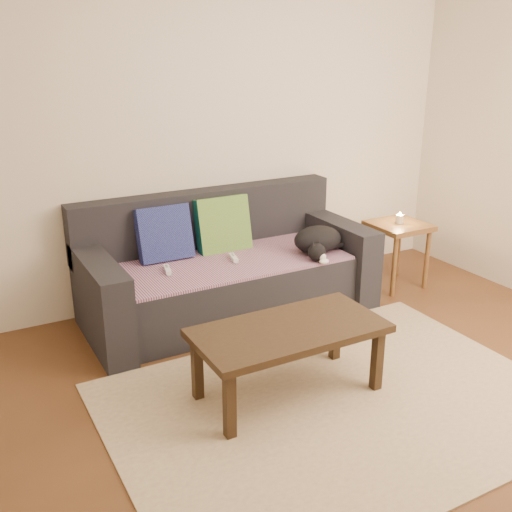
{
  "coord_description": "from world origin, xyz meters",
  "views": [
    {
      "loc": [
        -1.79,
        -2.16,
        1.92
      ],
      "look_at": [
        0.05,
        1.2,
        0.55
      ],
      "focal_mm": 42.0,
      "sensor_mm": 36.0,
      "label": 1
    }
  ],
  "objects_px": {
    "cat": "(318,241)",
    "wii_remote_b": "(234,258)",
    "wii_remote_a": "(167,270)",
    "side_table": "(398,234)",
    "coffee_table": "(289,336)",
    "sofa": "(226,273)"
  },
  "relations": [
    {
      "from": "wii_remote_a",
      "to": "coffee_table",
      "type": "relative_size",
      "value": 0.14
    },
    {
      "from": "side_table",
      "to": "wii_remote_a",
      "type": "bearing_deg",
      "value": 176.6
    },
    {
      "from": "sofa",
      "to": "coffee_table",
      "type": "bearing_deg",
      "value": -99.08
    },
    {
      "from": "cat",
      "to": "coffee_table",
      "type": "distance_m",
      "value": 1.26
    },
    {
      "from": "sofa",
      "to": "cat",
      "type": "bearing_deg",
      "value": -22.23
    },
    {
      "from": "cat",
      "to": "sofa",
      "type": "bearing_deg",
      "value": 137.64
    },
    {
      "from": "wii_remote_a",
      "to": "wii_remote_b",
      "type": "height_order",
      "value": "same"
    },
    {
      "from": "wii_remote_a",
      "to": "sofa",
      "type": "bearing_deg",
      "value": -66.99
    },
    {
      "from": "wii_remote_a",
      "to": "side_table",
      "type": "relative_size",
      "value": 0.28
    },
    {
      "from": "wii_remote_a",
      "to": "cat",
      "type": "bearing_deg",
      "value": -86.14
    },
    {
      "from": "coffee_table",
      "to": "wii_remote_b",
      "type": "bearing_deg",
      "value": 79.32
    },
    {
      "from": "wii_remote_a",
      "to": "wii_remote_b",
      "type": "distance_m",
      "value": 0.5
    },
    {
      "from": "side_table",
      "to": "coffee_table",
      "type": "bearing_deg",
      "value": -149.16
    },
    {
      "from": "cat",
      "to": "wii_remote_b",
      "type": "height_order",
      "value": "cat"
    },
    {
      "from": "coffee_table",
      "to": "cat",
      "type": "bearing_deg",
      "value": 48.6
    },
    {
      "from": "cat",
      "to": "wii_remote_a",
      "type": "distance_m",
      "value": 1.14
    },
    {
      "from": "wii_remote_a",
      "to": "coffee_table",
      "type": "distance_m",
      "value": 1.15
    },
    {
      "from": "wii_remote_b",
      "to": "sofa",
      "type": "bearing_deg",
      "value": 22.15
    },
    {
      "from": "cat",
      "to": "side_table",
      "type": "distance_m",
      "value": 0.84
    },
    {
      "from": "cat",
      "to": "wii_remote_a",
      "type": "bearing_deg",
      "value": 151.4
    },
    {
      "from": "sofa",
      "to": "wii_remote_b",
      "type": "xyz_separation_m",
      "value": [
        0.02,
        -0.1,
        0.15
      ]
    },
    {
      "from": "wii_remote_b",
      "to": "side_table",
      "type": "relative_size",
      "value": 0.28
    }
  ]
}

